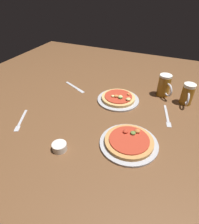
{
  "coord_description": "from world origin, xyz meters",
  "views": [
    {
      "loc": [
        0.37,
        -0.84,
        0.68
      ],
      "look_at": [
        0.0,
        0.0,
        0.02
      ],
      "focal_mm": 30.48,
      "sensor_mm": 36.0,
      "label": 1
    }
  ],
  "objects": [
    {
      "name": "ramekin_sauce",
      "position": [
        -0.06,
        -0.34,
        0.02
      ],
      "size": [
        0.07,
        0.07,
        0.04
      ],
      "primitive_type": "cylinder",
      "color": "silver",
      "rests_on": "ground_plane"
    },
    {
      "name": "pizza_plate_near",
      "position": [
        0.23,
        -0.17,
        0.02
      ],
      "size": [
        0.29,
        0.29,
        0.05
      ],
      "color": "#B2B2B7",
      "rests_on": "ground_plane"
    },
    {
      "name": "fork_left",
      "position": [
        -0.39,
        -0.24,
        0.0
      ],
      "size": [
        0.1,
        0.19,
        0.01
      ],
      "color": "silver",
      "rests_on": "ground_plane"
    },
    {
      "name": "knife_right",
      "position": [
        -0.31,
        0.24,
        0.0
      ],
      "size": [
        0.21,
        0.11,
        0.01
      ],
      "color": "silver",
      "rests_on": "ground_plane"
    },
    {
      "name": "beer_mug_amber",
      "position": [
        0.46,
        0.34,
        0.07
      ],
      "size": [
        0.08,
        0.13,
        0.14
      ],
      "color": "#9E6619",
      "rests_on": "ground_plane"
    },
    {
      "name": "pizza_plate_far",
      "position": [
        0.05,
        0.2,
        0.02
      ],
      "size": [
        0.28,
        0.28,
        0.05
      ],
      "color": "#B2B2B7",
      "rests_on": "ground_plane"
    },
    {
      "name": "ground_plane",
      "position": [
        0.0,
        0.0,
        -0.01
      ],
      "size": [
        2.4,
        2.4,
        0.03
      ],
      "primitive_type": "cube",
      "color": "brown"
    },
    {
      "name": "beer_mug_dark",
      "position": [
        0.31,
        0.39,
        0.08
      ],
      "size": [
        0.11,
        0.12,
        0.15
      ],
      "color": "#9E6619",
      "rests_on": "ground_plane"
    },
    {
      "name": "fork_spare",
      "position": [
        0.38,
        0.15,
        0.0
      ],
      "size": [
        0.07,
        0.22,
        0.01
      ],
      "color": "silver",
      "rests_on": "ground_plane"
    }
  ]
}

